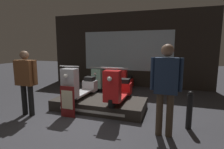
{
  "coord_description": "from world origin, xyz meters",
  "views": [
    {
      "loc": [
        1.85,
        -3.35,
        1.7
      ],
      "look_at": [
        0.01,
        2.13,
        0.8
      ],
      "focal_mm": 28.0,
      "sensor_mm": 36.0,
      "label": 1
    }
  ],
  "objects_px": {
    "scooter_display_right": "(118,89)",
    "person_left_browsing": "(26,77)",
    "street_bollard": "(189,110)",
    "scooter_backrow_1": "(125,82)",
    "price_sign_board": "(68,102)",
    "scooter_backrow_0": "(102,80)",
    "scooter_display_left": "(80,86)",
    "person_right_browsing": "(166,83)"
  },
  "relations": [
    {
      "from": "person_left_browsing",
      "to": "street_bollard",
      "type": "relative_size",
      "value": 1.99
    },
    {
      "from": "scooter_backrow_1",
      "to": "person_left_browsing",
      "type": "distance_m",
      "value": 3.66
    },
    {
      "from": "price_sign_board",
      "to": "street_bollard",
      "type": "height_order",
      "value": "street_bollard"
    },
    {
      "from": "scooter_backrow_0",
      "to": "scooter_backrow_1",
      "type": "xyz_separation_m",
      "value": [
        0.96,
        0.0,
        0.0
      ]
    },
    {
      "from": "scooter_display_right",
      "to": "scooter_backrow_0",
      "type": "xyz_separation_m",
      "value": [
        -1.37,
        2.29,
        -0.28
      ]
    },
    {
      "from": "person_left_browsing",
      "to": "price_sign_board",
      "type": "bearing_deg",
      "value": 10.96
    },
    {
      "from": "street_bollard",
      "to": "price_sign_board",
      "type": "bearing_deg",
      "value": -174.47
    },
    {
      "from": "scooter_display_right",
      "to": "person_left_browsing",
      "type": "distance_m",
      "value": 2.31
    },
    {
      "from": "scooter_display_right",
      "to": "person_left_browsing",
      "type": "bearing_deg",
      "value": -157.04
    },
    {
      "from": "price_sign_board",
      "to": "scooter_backrow_0",
      "type": "bearing_deg",
      "value": 95.58
    },
    {
      "from": "scooter_backrow_1",
      "to": "person_right_browsing",
      "type": "height_order",
      "value": "person_right_browsing"
    },
    {
      "from": "scooter_backrow_1",
      "to": "street_bollard",
      "type": "xyz_separation_m",
      "value": [
        2.1,
        -2.72,
        0.04
      ]
    },
    {
      "from": "scooter_display_left",
      "to": "scooter_backrow_1",
      "type": "relative_size",
      "value": 1.0
    },
    {
      "from": "scooter_display_left",
      "to": "scooter_backrow_0",
      "type": "relative_size",
      "value": 1.0
    },
    {
      "from": "scooter_backrow_0",
      "to": "street_bollard",
      "type": "xyz_separation_m",
      "value": [
        3.05,
        -2.72,
        0.04
      ]
    },
    {
      "from": "scooter_backrow_0",
      "to": "street_bollard",
      "type": "height_order",
      "value": "scooter_backrow_0"
    },
    {
      "from": "scooter_backrow_0",
      "to": "scooter_display_left",
      "type": "bearing_deg",
      "value": -83.86
    },
    {
      "from": "scooter_backrow_0",
      "to": "scooter_backrow_1",
      "type": "bearing_deg",
      "value": 0.0
    },
    {
      "from": "scooter_display_left",
      "to": "street_bollard",
      "type": "height_order",
      "value": "scooter_display_left"
    },
    {
      "from": "street_bollard",
      "to": "scooter_display_right",
      "type": "bearing_deg",
      "value": 165.78
    },
    {
      "from": "scooter_backrow_0",
      "to": "scooter_backrow_1",
      "type": "relative_size",
      "value": 1.0
    },
    {
      "from": "scooter_backrow_1",
      "to": "street_bollard",
      "type": "relative_size",
      "value": 1.91
    },
    {
      "from": "scooter_display_left",
      "to": "scooter_backrow_0",
      "type": "xyz_separation_m",
      "value": [
        -0.25,
        2.29,
        -0.28
      ]
    },
    {
      "from": "person_right_browsing",
      "to": "street_bollard",
      "type": "height_order",
      "value": "person_right_browsing"
    },
    {
      "from": "person_left_browsing",
      "to": "street_bollard",
      "type": "height_order",
      "value": "person_left_browsing"
    },
    {
      "from": "person_left_browsing",
      "to": "price_sign_board",
      "type": "distance_m",
      "value": 1.2
    },
    {
      "from": "scooter_display_right",
      "to": "scooter_backrow_0",
      "type": "bearing_deg",
      "value": 120.92
    },
    {
      "from": "person_left_browsing",
      "to": "scooter_display_right",
      "type": "bearing_deg",
      "value": 22.96
    },
    {
      "from": "person_left_browsing",
      "to": "price_sign_board",
      "type": "height_order",
      "value": "person_left_browsing"
    },
    {
      "from": "price_sign_board",
      "to": "scooter_display_left",
      "type": "bearing_deg",
      "value": 93.73
    },
    {
      "from": "scooter_display_right",
      "to": "street_bollard",
      "type": "height_order",
      "value": "scooter_display_right"
    },
    {
      "from": "scooter_display_left",
      "to": "scooter_display_right",
      "type": "xyz_separation_m",
      "value": [
        1.13,
        0.0,
        0.0
      ]
    },
    {
      "from": "scooter_display_right",
      "to": "price_sign_board",
      "type": "bearing_deg",
      "value": -147.29
    },
    {
      "from": "scooter_display_right",
      "to": "scooter_backrow_1",
      "type": "relative_size",
      "value": 1.0
    },
    {
      "from": "person_right_browsing",
      "to": "price_sign_board",
      "type": "height_order",
      "value": "person_right_browsing"
    },
    {
      "from": "scooter_display_right",
      "to": "person_left_browsing",
      "type": "relative_size",
      "value": 0.96
    },
    {
      "from": "person_left_browsing",
      "to": "scooter_backrow_0",
      "type": "bearing_deg",
      "value": 76.97
    },
    {
      "from": "scooter_backrow_0",
      "to": "person_left_browsing",
      "type": "xyz_separation_m",
      "value": [
        -0.74,
        -3.18,
        0.61
      ]
    },
    {
      "from": "scooter_backrow_1",
      "to": "person_left_browsing",
      "type": "xyz_separation_m",
      "value": [
        -1.7,
        -3.18,
        0.61
      ]
    },
    {
      "from": "person_left_browsing",
      "to": "street_bollard",
      "type": "distance_m",
      "value": 3.86
    },
    {
      "from": "scooter_display_right",
      "to": "scooter_backrow_0",
      "type": "relative_size",
      "value": 1.0
    },
    {
      "from": "scooter_backrow_1",
      "to": "scooter_display_left",
      "type": "bearing_deg",
      "value": -107.28
    }
  ]
}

